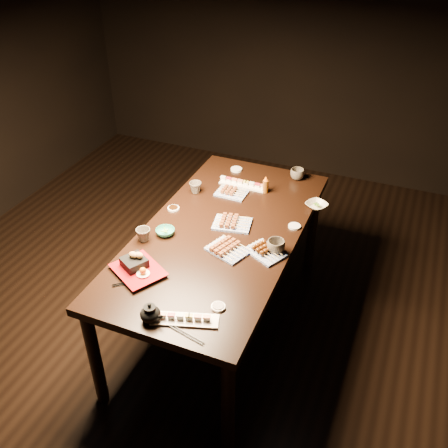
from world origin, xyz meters
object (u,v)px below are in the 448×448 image
Objects in this scene: edamame_bowl_green at (165,232)px; teacup_mid_right at (276,246)px; sushi_platter_far at (243,183)px; teacup_far_right at (297,174)px; sushi_platter_near at (185,318)px; condiment_bottle at (266,184)px; edamame_bowl_cream at (317,205)px; teacup_far_left at (196,188)px; tempura_tray at (138,265)px; dining_table at (221,279)px; teapot at (150,312)px; yakitori_plate_left at (232,191)px; yakitori_plate_right at (228,248)px; yakitori_plate_center at (232,221)px; teacup_near_left at (143,235)px.

edamame_bowl_green is 0.66m from teacup_mid_right.
teacup_far_right is (0.32, 0.23, 0.02)m from sushi_platter_far.
condiment_bottle reaches higher than sushi_platter_near.
sushi_platter_near is at bearing -94.49° from teacup_far_right.
edamame_bowl_cream is 1.58× the size of teacup_far_left.
sushi_platter_far is 1.19× the size of tempura_tray.
teacup_far_left is at bearing 144.76° from dining_table.
sushi_platter_near is 3.19× the size of teacup_mid_right.
condiment_bottle reaches higher than teacup_mid_right.
yakitori_plate_left is at bearing 98.24° from teapot.
edamame_bowl_green is at bearing 107.50° from sushi_platter_near.
edamame_bowl_green is (-0.40, 0.01, -0.01)m from yakitori_plate_right.
teacup_far_left reaches higher than sushi_platter_far.
yakitori_plate_left reaches higher than sushi_platter_near.
yakitori_plate_left is 1.68× the size of condiment_bottle.
teacup_far_left is 0.47m from condiment_bottle.
edamame_bowl_green is 1.09m from teacup_far_right.
dining_table is at bearing 98.05° from sushi_platter_far.
yakitori_plate_center is 2.33× the size of teacup_far_right.
teapot is at bearing -118.03° from teacup_mid_right.
teacup_far_right reaches higher than sushi_platter_near.
teapot is at bearing -99.70° from teacup_far_right.
teacup_mid_right is at bearing -45.63° from yakitori_plate_left.
yakitori_plate_center is at bearing 36.25° from edamame_bowl_green.
teacup_far_right is 1.62m from teapot.
teacup_near_left reaches higher than teacup_far_right.
tempura_tray reaches higher than yakitori_plate_center.
teacup_far_right is (-0.22, 0.31, 0.02)m from edamame_bowl_cream.
yakitori_plate_center is 2.22× the size of teacup_mid_right.
teapot is (-0.49, -1.28, 0.03)m from edamame_bowl_cream.
sushi_platter_far is at bearing 108.47° from dining_table.
edamame_bowl_green is (-0.33, -0.24, -0.01)m from yakitori_plate_center.
yakitori_plate_center is at bearing -106.52° from teacup_far_right.
teacup_mid_right is 0.81m from teacup_far_left.
sushi_platter_far is 0.77m from teacup_mid_right.
tempura_tray is at bearing -85.35° from teacup_far_left.
sushi_platter_near is at bearing -88.84° from condiment_bottle.
edamame_bowl_green is at bearing 73.77° from sushi_platter_far.
edamame_bowl_cream is 0.48× the size of tempura_tray.
yakitori_plate_center is 0.68m from tempura_tray.
yakitori_plate_center reaches higher than sushi_platter_far.
yakitori_plate_right is (0.18, -0.73, 0.01)m from sushi_platter_far.
edamame_bowl_green is 0.96× the size of teapot.
yakitori_plate_center is 1.11× the size of yakitori_plate_left.
teacup_mid_right is (0.24, 0.68, 0.02)m from sushi_platter_near.
sushi_platter_far is 2.49× the size of edamame_bowl_cream.
yakitori_plate_right reaches higher than dining_table.
edamame_bowl_green is at bearing -140.10° from edamame_bowl_cream.
teacup_near_left reaches higher than edamame_bowl_cream.
dining_table is 0.72m from tempura_tray.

